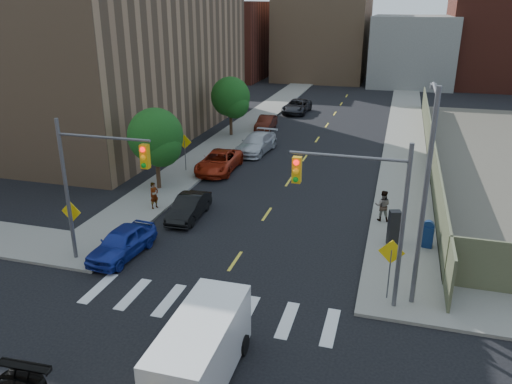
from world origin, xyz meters
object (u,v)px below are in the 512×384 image
Objects in this scene: parked_car_black at (189,207)px; cargo_van at (203,346)px; parked_car_white at (257,139)px; payphone at (394,228)px; parked_car_red at (219,162)px; pedestrian_east at (383,206)px; parked_car_silver at (257,143)px; parked_car_grey at (297,106)px; pedestrian_west at (154,195)px; parked_car_blue at (122,243)px; mailbox at (428,234)px; parked_car_maroon at (266,123)px.

parked_car_black is 0.81× the size of cargo_van.
payphone is (11.99, -16.71, 0.46)m from parked_car_white.
parked_car_white is (0.78, 7.55, -0.13)m from parked_car_red.
parked_car_black is at bearing 12.25° from pedestrian_east.
parked_car_silver is 16.70m from parked_car_grey.
cargo_van is 3.11× the size of pedestrian_west.
cargo_van is at bearing -78.30° from parked_car_white.
parked_car_blue is 13.83m from parked_car_red.
payphone reaches higher than mailbox.
parked_car_silver is at bearing 91.25° from parked_car_blue.
pedestrian_east is (10.78, -11.80, 0.26)m from parked_car_silver.
pedestrian_west is 0.90× the size of pedestrian_east.
parked_car_white is 2.00× the size of pedestrian_east.
parked_car_silver is at bearing 140.43° from mailbox.
pedestrian_east is (5.09, 14.46, -0.16)m from cargo_van.
parked_car_black is 2.51× the size of pedestrian_west.
cargo_van is at bearing -72.75° from parked_car_red.
payphone is at bearing -61.95° from parked_car_maroon.
cargo_van is at bearing -79.91° from parked_car_grey.
pedestrian_west is at bearing 157.63° from payphone.
parked_car_grey is at bearing 88.47° from parked_car_black.
parked_car_silver is at bearing 75.45° from parked_car_red.
pedestrian_west is (-2.45, 0.50, 0.29)m from parked_car_black.
parked_car_white is 14.74m from parked_car_grey.
parked_car_blue is 2.37× the size of pedestrian_east.
pedestrian_west is at bearing -97.75° from parked_car_white.
cargo_van reaches higher than parked_car_silver.
parked_car_maroon is at bearing 101.34° from payphone.
payphone reaches higher than parked_car_blue.
mailbox is (13.65, -16.48, 0.23)m from parked_car_white.
cargo_van reaches higher than mailbox.
parked_car_grey is 2.95× the size of payphone.
pedestrian_east reaches higher than parked_car_black.
parked_car_red is 0.98× the size of parked_car_grey.
pedestrian_east reaches higher than parked_car_red.
parked_car_white is at bearing 110.69° from parked_car_silver.
cargo_van is 2.80× the size of pedestrian_east.
pedestrian_east is at bearing 84.99° from payphone.
parked_car_black is at bearing -84.17° from parked_car_silver.
pedestrian_west is (-2.43, -30.40, 0.20)m from parked_car_grey.
parked_car_maroon is (-0.78, 5.94, 0.07)m from parked_car_white.
parked_car_grey is (-0.02, 16.70, -0.03)m from parked_car_silver.
parked_car_silver reaches higher than parked_car_blue.
parked_car_black is 11.06m from pedestrian_east.
mailbox reaches higher than parked_car_grey.
pedestrian_west is at bearing -94.42° from parked_car_maroon.
parked_car_blue is 15.24m from mailbox.
parked_car_black reaches higher than parked_car_white.
parked_car_grey is at bearing 93.05° from parked_car_blue.
parked_car_blue is 0.78× the size of parked_car_grey.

